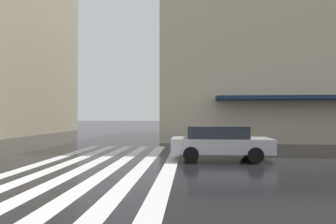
% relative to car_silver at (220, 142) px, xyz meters
% --- Properties ---
extents(ground_plane, '(220.00, 220.00, 0.00)m').
position_rel_car_silver_xyz_m(ground_plane, '(-5.50, 5.78, -0.76)').
color(ground_plane, black).
extents(zebra_crossing, '(13.00, 5.50, 0.01)m').
position_rel_car_silver_xyz_m(zebra_crossing, '(-1.50, 4.47, -0.75)').
color(zebra_crossing, silver).
rests_on(zebra_crossing, ground_plane).
extents(haussmann_block_corner, '(18.29, 24.90, 18.53)m').
position_rel_car_silver_xyz_m(haussmann_block_corner, '(15.54, -9.16, 8.32)').
color(haussmann_block_corner, beige).
rests_on(haussmann_block_corner, ground_plane).
extents(car_silver, '(1.85, 4.10, 1.41)m').
position_rel_car_silver_xyz_m(car_silver, '(0.00, 0.00, 0.00)').
color(car_silver, '#B7B7BC').
rests_on(car_silver, ground_plane).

